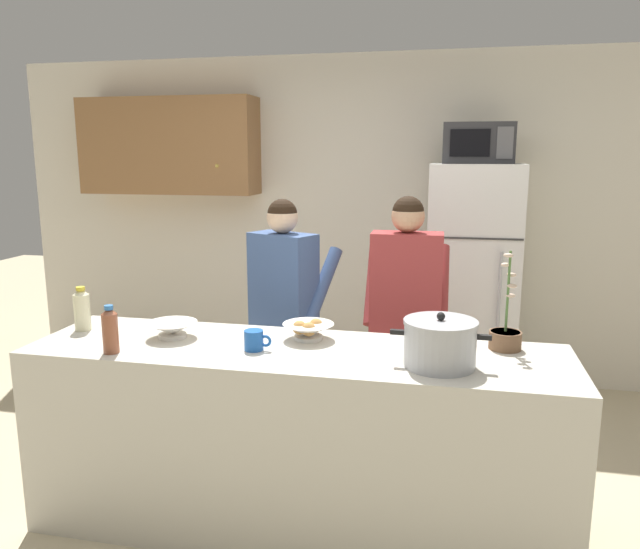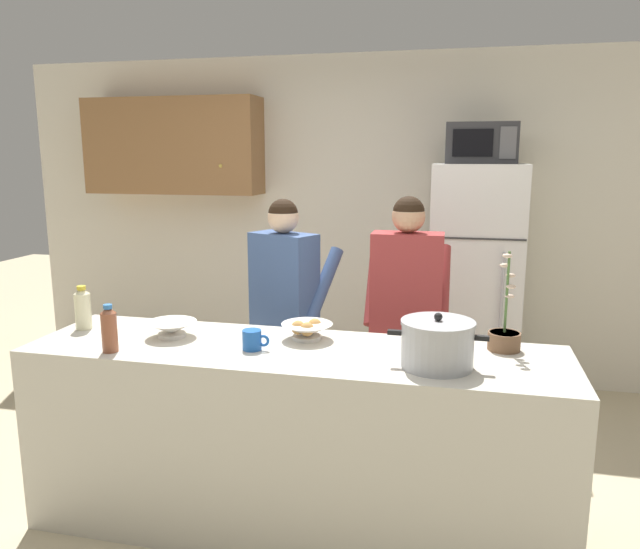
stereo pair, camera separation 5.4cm
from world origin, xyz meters
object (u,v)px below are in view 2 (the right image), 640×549
at_px(microwave, 481,143).
at_px(bread_bowl, 307,330).
at_px(cooking_pot, 437,344).
at_px(person_by_sink, 406,302).
at_px(bottle_mid_counter, 109,329).
at_px(bottle_near_edge, 83,308).
at_px(potted_orchid, 504,336).
at_px(person_near_pot, 285,299).
at_px(coffee_mug, 253,340).
at_px(empty_bowl, 172,328).
at_px(refrigerator, 474,285).

distance_m(microwave, bread_bowl, 2.09).
xyz_separation_m(microwave, cooking_pot, (-0.19, -1.93, -0.87)).
height_order(person_by_sink, bottle_mid_counter, person_by_sink).
height_order(bottle_near_edge, potted_orchid, potted_orchid).
height_order(person_near_pot, bottle_mid_counter, person_near_pot).
relative_size(person_near_pot, bottle_near_edge, 6.79).
bearing_deg(potted_orchid, coffee_mug, -167.01).
bearing_deg(bottle_mid_counter, person_near_pot, 61.49).
xyz_separation_m(coffee_mug, empty_bowl, (-0.46, 0.10, -0.00)).
xyz_separation_m(coffee_mug, bottle_near_edge, (-0.98, 0.13, 0.06)).
xyz_separation_m(person_near_pot, bottle_mid_counter, (-0.55, -1.01, 0.06)).
xyz_separation_m(person_by_sink, bottle_near_edge, (-1.62, -0.71, 0.04)).
distance_m(cooking_pot, empty_bowl, 1.32).
distance_m(person_by_sink, bottle_near_edge, 1.77).
xyz_separation_m(refrigerator, bottle_near_edge, (-2.02, -1.78, 0.15)).
distance_m(refrigerator, microwave, 1.02).
distance_m(microwave, empty_bowl, 2.51).
xyz_separation_m(coffee_mug, bottle_mid_counter, (-0.63, -0.18, 0.06)).
relative_size(refrigerator, bread_bowl, 6.89).
bearing_deg(microwave, potted_orchid, -86.25).
xyz_separation_m(microwave, person_near_pot, (-1.13, -1.06, -0.93)).
relative_size(cooking_pot, bread_bowl, 1.68).
bearing_deg(person_by_sink, bottle_near_edge, -156.24).
bearing_deg(person_by_sink, bottle_mid_counter, -141.39).
relative_size(microwave, coffee_mug, 3.66).
height_order(empty_bowl, bottle_near_edge, bottle_near_edge).
height_order(person_near_pot, coffee_mug, person_near_pot).
relative_size(person_by_sink, coffee_mug, 12.16).
bearing_deg(bottle_mid_counter, cooking_pot, 5.24).
distance_m(bread_bowl, empty_bowl, 0.68).
distance_m(bottle_mid_counter, potted_orchid, 1.83).
xyz_separation_m(bottle_near_edge, potted_orchid, (2.12, 0.14, -0.04)).
height_order(person_near_pot, bread_bowl, person_near_pot).
distance_m(cooking_pot, bread_bowl, 0.69).
relative_size(microwave, person_by_sink, 0.30).
height_order(microwave, bread_bowl, microwave).
distance_m(refrigerator, potted_orchid, 1.65).
relative_size(bread_bowl, empty_bowl, 1.02).
distance_m(refrigerator, person_by_sink, 1.15).
bearing_deg(bottle_near_edge, coffee_mug, -7.42).
height_order(coffee_mug, bread_bowl, bread_bowl).
distance_m(coffee_mug, bottle_near_edge, 0.99).
xyz_separation_m(person_by_sink, bottle_mid_counter, (-1.27, -1.02, 0.04)).
height_order(microwave, empty_bowl, microwave).
relative_size(cooking_pot, bottle_near_edge, 1.85).
height_order(cooking_pot, bottle_mid_counter, cooking_pot).
bearing_deg(cooking_pot, person_by_sink, 103.46).
height_order(person_near_pot, empty_bowl, person_near_pot).
bearing_deg(potted_orchid, cooking_pot, -134.19).
relative_size(person_near_pot, cooking_pot, 3.67).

